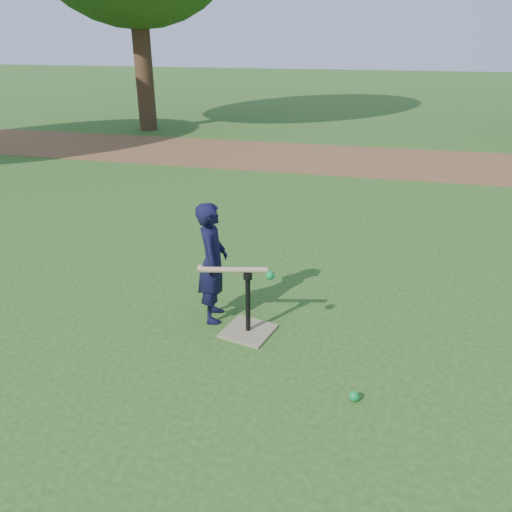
# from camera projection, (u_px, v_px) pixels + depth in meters

# --- Properties ---
(ground) EXTENTS (80.00, 80.00, 0.00)m
(ground) POSITION_uv_depth(u_px,v_px,m) (278.00, 343.00, 4.51)
(ground) COLOR #285116
(ground) RESTS_ON ground
(dirt_strip) EXTENTS (24.00, 3.00, 0.01)m
(dirt_strip) POSITION_uv_depth(u_px,v_px,m) (347.00, 159.00, 11.15)
(dirt_strip) COLOR brown
(dirt_strip) RESTS_ON ground
(child) EXTENTS (0.38, 0.49, 1.18)m
(child) POSITION_uv_depth(u_px,v_px,m) (212.00, 263.00, 4.68)
(child) COLOR black
(child) RESTS_ON ground
(wiffle_ball_ground) EXTENTS (0.08, 0.08, 0.08)m
(wiffle_ball_ground) POSITION_uv_depth(u_px,v_px,m) (354.00, 396.00, 3.78)
(wiffle_ball_ground) COLOR #0C8936
(wiffle_ball_ground) RESTS_ON ground
(batting_tee) EXTENTS (0.52, 0.52, 0.61)m
(batting_tee) POSITION_uv_depth(u_px,v_px,m) (248.00, 322.00, 4.63)
(batting_tee) COLOR #8E7D5A
(batting_tee) RESTS_ON ground
(swing_action) EXTENTS (0.71, 0.20, 0.09)m
(swing_action) POSITION_uv_depth(u_px,v_px,m) (238.00, 271.00, 4.40)
(swing_action) COLOR tan
(swing_action) RESTS_ON ground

